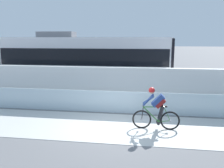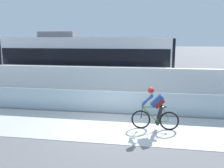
{
  "view_description": "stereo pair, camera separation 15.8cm",
  "coord_description": "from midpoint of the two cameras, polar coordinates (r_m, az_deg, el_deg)",
  "views": [
    {
      "loc": [
        1.3,
        -9.05,
        3.38
      ],
      "look_at": [
        -0.46,
        2.35,
        1.25
      ],
      "focal_mm": 39.76,
      "sensor_mm": 36.0,
      "label": 1
    },
    {
      "loc": [
        1.45,
        -9.02,
        3.38
      ],
      "look_at": [
        -0.46,
        2.35,
        1.25
      ],
      "focal_mm": 39.76,
      "sensor_mm": 36.0,
      "label": 2
    }
  ],
  "objects": [
    {
      "name": "ground_plane",
      "position": [
        9.74,
        0.09,
        -9.83
      ],
      "size": [
        200.0,
        200.0,
        0.0
      ],
      "primitive_type": "plane",
      "color": "slate"
    },
    {
      "name": "glass_parapet",
      "position": [
        11.34,
        1.5,
        -4.22
      ],
      "size": [
        32.0,
        0.05,
        1.01
      ],
      "primitive_type": "cube",
      "color": "silver",
      "rests_on": "ground"
    },
    {
      "name": "bike_path_deck",
      "position": [
        9.74,
        0.09,
        -9.8
      ],
      "size": [
        32.0,
        3.2,
        0.01
      ],
      "primitive_type": "cube",
      "color": "beige",
      "rests_on": "ground"
    },
    {
      "name": "tram",
      "position": [
        16.51,
        -6.27,
        5.24
      ],
      "size": [
        11.06,
        2.54,
        3.81
      ],
      "color": "silver",
      "rests_on": "ground"
    },
    {
      "name": "cyclist_on_bike",
      "position": [
        9.4,
        9.68,
        -5.73
      ],
      "size": [
        1.77,
        0.58,
        1.61
      ],
      "color": "black",
      "rests_on": "ground"
    },
    {
      "name": "tram_rail_far",
      "position": [
        17.0,
        3.93,
        -1.01
      ],
      "size": [
        32.0,
        0.08,
        0.01
      ],
      "primitive_type": "cube",
      "color": "#595654",
      "rests_on": "ground"
    },
    {
      "name": "concrete_barrier_wall",
      "position": [
        12.99,
        2.51,
        -0.33
      ],
      "size": [
        32.0,
        0.36,
        1.9
      ],
      "primitive_type": "cube",
      "color": "white",
      "rests_on": "ground"
    },
    {
      "name": "tram_rail_near",
      "position": [
        15.6,
        3.48,
        -2.05
      ],
      "size": [
        32.0,
        0.08,
        0.01
      ],
      "primitive_type": "cube",
      "color": "#595654",
      "rests_on": "ground"
    }
  ]
}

